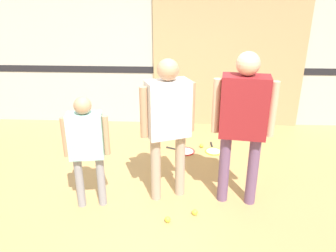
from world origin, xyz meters
name	(u,v)px	position (x,y,z in m)	size (l,w,h in m)	color
ground_plane	(148,205)	(0.00, 0.00, 0.00)	(16.00, 16.00, 0.00)	tan
wall_back	(162,38)	(0.00, 2.70, 1.60)	(16.00, 0.07, 3.20)	beige
wall_panel	(228,62)	(1.18, 2.64, 1.18)	(2.68, 0.05, 2.37)	tan
person_instructor	(168,116)	(0.23, 0.21, 1.05)	(0.60, 0.42, 1.70)	tan
person_student_left	(86,142)	(-0.66, -0.02, 0.83)	(0.50, 0.26, 1.34)	gray
person_student_right	(243,115)	(1.05, 0.15, 1.11)	(0.67, 0.34, 1.79)	#6B4C70
racket_spare_on_floor	(184,151)	(0.43, 1.43, 0.01)	(0.51, 0.38, 0.03)	red
racket_second_spare	(213,151)	(0.89, 1.46, 0.01)	(0.28, 0.47, 0.03)	#C6D838
tennis_ball_near_instructor	(168,219)	(0.25, -0.29, 0.03)	(0.07, 0.07, 0.07)	#CCE038
tennis_ball_by_spare_racket	(202,146)	(0.71, 1.59, 0.03)	(0.07, 0.07, 0.07)	#CCE038
tennis_ball_stray_left	(195,212)	(0.55, -0.15, 0.03)	(0.07, 0.07, 0.07)	#CCE038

